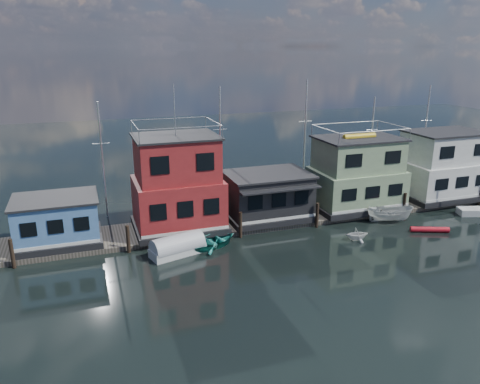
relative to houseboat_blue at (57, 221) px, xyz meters
name	(u,v)px	position (x,y,z in m)	size (l,w,h in m)	color
ground	(341,280)	(18.00, -12.00, -2.21)	(160.00, 160.00, 0.00)	black
dock	(272,218)	(18.00, 0.00, -2.01)	(48.00, 5.00, 0.40)	#595147
houseboat_blue	(57,221)	(0.00, 0.00, 0.00)	(6.40, 4.90, 3.66)	black
houseboat_red	(178,186)	(9.50, 0.00, 1.90)	(7.40, 5.90, 11.86)	black
houseboat_dark	(268,196)	(17.50, -0.02, 0.21)	(7.40, 6.10, 4.06)	black
houseboat_green	(357,174)	(26.50, 0.00, 1.34)	(8.40, 5.90, 7.03)	black
houseboat_white	(443,166)	(36.50, 0.00, 1.33)	(8.40, 5.90, 6.66)	black
pilings	(282,220)	(17.67, -2.80, -1.11)	(42.28, 0.28, 2.20)	#2D2116
background_masts	(294,144)	(22.76, 6.00, 3.35)	(36.40, 0.16, 12.00)	silver
dinghy_white	(357,234)	(22.76, -6.34, -1.69)	(1.67, 1.94, 1.02)	white
red_kayak	(430,230)	(29.51, -6.93, -1.97)	(0.47, 0.47, 3.20)	red
tarp_runabout	(178,247)	(8.45, -4.37, -1.58)	(4.42, 2.70, 1.68)	silver
dinghy_teal	(213,241)	(11.44, -3.72, -1.78)	(2.96, 4.14, 0.86)	teal
motorboat	(390,214)	(27.75, -3.77, -1.43)	(1.51, 4.00, 1.55)	silver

